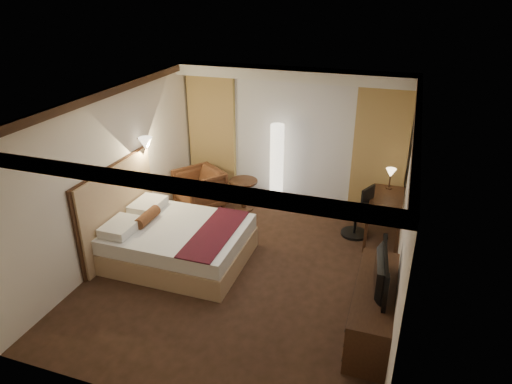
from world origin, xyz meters
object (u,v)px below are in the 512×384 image
(armchair, at_px, (199,187))
(floor_lamp, at_px, (277,165))
(side_table, at_px, (244,195))
(bed, at_px, (179,243))
(television, at_px, (376,267))
(desk, at_px, (384,219))
(dresser, at_px, (373,308))
(office_chair, at_px, (357,210))

(armchair, bearing_deg, floor_lamp, 58.54)
(side_table, height_order, floor_lamp, floor_lamp)
(bed, xyz_separation_m, television, (3.10, -0.69, 0.66))
(side_table, height_order, desk, desk)
(floor_lamp, distance_m, dresser, 3.88)
(side_table, bearing_deg, office_chair, -8.59)
(desk, xyz_separation_m, dresser, (0.05, -2.45, -0.03))
(floor_lamp, bearing_deg, bed, -110.36)
(armchair, xyz_separation_m, side_table, (0.86, 0.19, -0.12))
(office_chair, relative_size, dresser, 0.57)
(bed, xyz_separation_m, desk, (3.08, 1.77, 0.06))
(office_chair, height_order, dresser, office_chair)
(dresser, xyz_separation_m, television, (-0.03, 0.00, 0.63))
(armchair, distance_m, television, 4.45)
(dresser, height_order, television, television)
(dresser, bearing_deg, floor_lamp, 125.18)
(floor_lamp, relative_size, office_chair, 1.70)
(bed, height_order, armchair, armchair)
(office_chair, distance_m, dresser, 2.47)
(bed, distance_m, dresser, 3.20)
(office_chair, xyz_separation_m, television, (0.50, -2.40, 0.47))
(floor_lamp, relative_size, dresser, 0.96)
(desk, bearing_deg, dresser, -88.83)
(side_table, relative_size, desk, 0.47)
(television, bearing_deg, bed, 71.81)
(bed, distance_m, television, 3.24)
(armchair, bearing_deg, bed, -38.88)
(armchair, distance_m, floor_lamp, 1.59)
(television, bearing_deg, office_chair, 6.06)
(side_table, relative_size, television, 0.61)
(side_table, bearing_deg, dresser, -44.70)
(desk, relative_size, television, 1.29)
(desk, height_order, television, television)
(armchair, height_order, desk, armchair)
(armchair, height_order, side_table, armchair)
(television, bearing_deg, armchair, 49.00)
(bed, relative_size, television, 2.12)
(armchair, xyz_separation_m, floor_lamp, (1.42, 0.59, 0.42))
(armchair, bearing_deg, office_chair, 33.16)
(bed, distance_m, armchair, 1.94)
(dresser, bearing_deg, bed, 167.62)
(side_table, distance_m, desk, 2.74)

